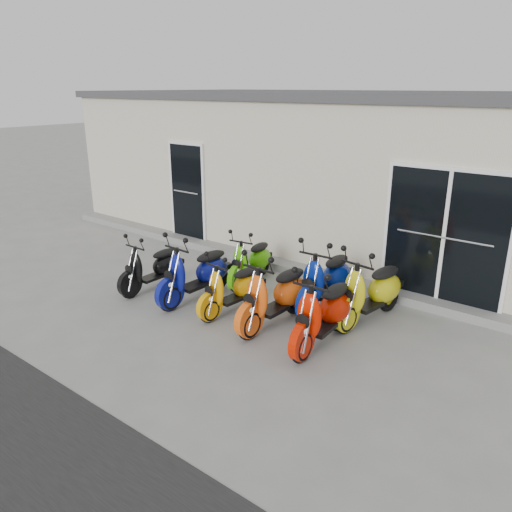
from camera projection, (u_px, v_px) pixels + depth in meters
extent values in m
plane|color=gray|center=(234.00, 308.00, 8.25)|extent=(80.00, 80.00, 0.00)
cube|color=beige|center=(377.00, 171.00, 11.61)|extent=(14.00, 6.00, 3.20)
cube|color=#3F3F42|center=(383.00, 95.00, 11.06)|extent=(14.20, 6.20, 0.16)
cube|color=gray|center=(301.00, 270.00, 9.73)|extent=(14.00, 0.40, 0.15)
cube|color=black|center=(188.00, 189.00, 11.32)|extent=(1.07, 0.08, 2.22)
cube|color=black|center=(445.00, 233.00, 7.94)|extent=(2.02, 0.08, 2.22)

